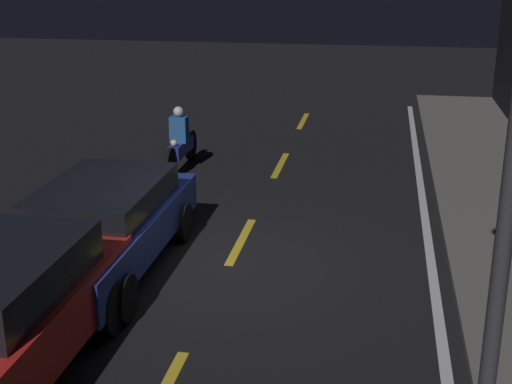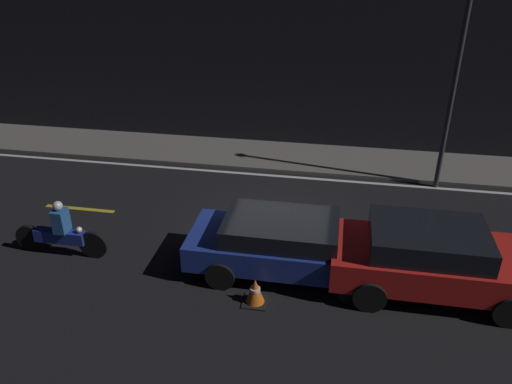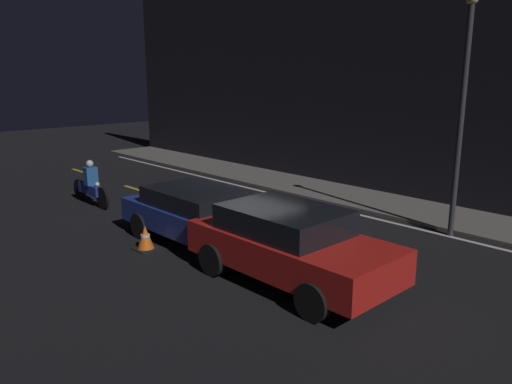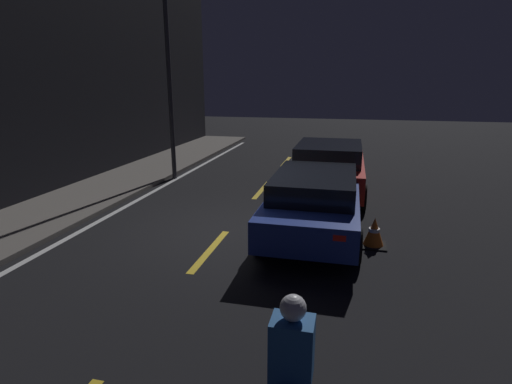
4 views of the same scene
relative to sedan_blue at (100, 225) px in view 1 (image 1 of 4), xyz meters
name	(u,v)px [view 1 (image 1 of 4)]	position (x,y,z in m)	size (l,w,h in m)	color
ground_plane	(228,266)	(-0.44, 1.81, -0.71)	(56.00, 56.00, 0.00)	black
lane_dash_a	(303,121)	(-10.44, 1.81, -0.71)	(2.00, 0.14, 0.01)	gold
lane_dash_b	(280,165)	(-5.94, 1.81, -0.71)	(2.00, 0.14, 0.01)	gold
lane_dash_c	(241,241)	(-1.44, 1.81, -0.71)	(2.00, 0.14, 0.01)	gold
lane_solid_kerb	(434,281)	(-0.44, 4.83, -0.71)	(25.20, 0.14, 0.01)	silver
sedan_blue	(100,225)	(0.00, 0.00, 0.00)	(4.44, 1.91, 1.30)	navy
motorcycle	(181,144)	(-5.26, -0.27, -0.14)	(2.27, 0.36, 1.41)	black
traffic_cone_near	(43,234)	(-0.52, -1.19, -0.44)	(0.50, 0.50, 0.57)	black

